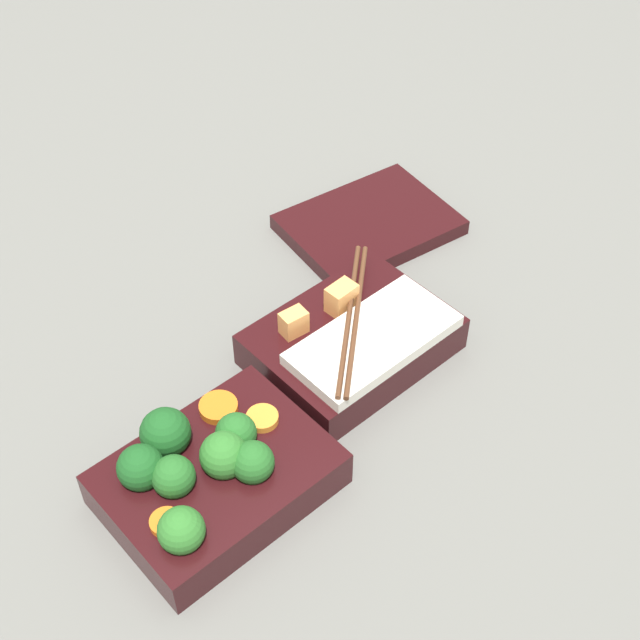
# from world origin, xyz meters

# --- Properties ---
(ground_plane) EXTENTS (3.00, 3.00, 0.00)m
(ground_plane) POSITION_xyz_m (0.00, 0.00, 0.00)
(ground_plane) COLOR slate
(bento_tray_vegetable) EXTENTS (0.18, 0.13, 0.07)m
(bento_tray_vegetable) POSITION_xyz_m (-0.10, -0.02, 0.03)
(bento_tray_vegetable) COLOR black
(bento_tray_vegetable) RESTS_ON ground_plane
(bento_tray_rice) EXTENTS (0.18, 0.14, 0.07)m
(bento_tray_rice) POSITION_xyz_m (0.10, 0.01, 0.02)
(bento_tray_rice) COLOR black
(bento_tray_rice) RESTS_ON ground_plane
(bento_lid) EXTENTS (0.19, 0.15, 0.02)m
(bento_lid) POSITION_xyz_m (0.24, 0.14, 0.01)
(bento_lid) COLOR black
(bento_lid) RESTS_ON ground_plane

